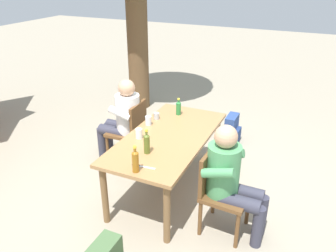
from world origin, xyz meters
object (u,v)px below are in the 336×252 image
(chair_far_right, at_px, (131,129))
(person_in_white_shirt, at_px, (123,116))
(cup_white, at_px, (139,134))
(bottle_green, at_px, (179,108))
(backpack_by_near_side, at_px, (232,130))
(chair_near_left, at_px, (219,188))
(bottle_amber, at_px, (135,161))
(cup_steel, at_px, (156,116))
(table_knife, at_px, (142,166))
(cup_glass, at_px, (148,121))
(bottle_olive, at_px, (147,143))
(dining_table, at_px, (168,142))
(person_in_plaid_shirt, at_px, (231,176))

(chair_far_right, bearing_deg, person_in_white_shirt, 91.46)
(cup_white, bearing_deg, person_in_white_shirt, 44.19)
(bottle_green, relative_size, backpack_by_near_side, 0.51)
(chair_near_left, xyz_separation_m, bottle_amber, (-0.41, 0.70, 0.36))
(cup_steel, bearing_deg, table_knife, -161.06)
(bottle_green, distance_m, cup_glass, 0.49)
(person_in_white_shirt, height_order, bottle_olive, person_in_white_shirt)
(bottle_green, height_order, backpack_by_near_side, bottle_green)
(chair_far_right, relative_size, chair_near_left, 1.00)
(cup_white, bearing_deg, bottle_amber, -153.70)
(bottle_green, xyz_separation_m, table_knife, (-1.30, -0.17, -0.09))
(cup_glass, bearing_deg, cup_steel, -3.44)
(cup_white, bearing_deg, chair_far_right, 38.09)
(chair_far_right, xyz_separation_m, cup_white, (-0.59, -0.47, 0.30))
(dining_table, relative_size, bottle_green, 7.90)
(person_in_white_shirt, bearing_deg, person_in_plaid_shirt, -115.27)
(table_knife, relative_size, backpack_by_near_side, 0.55)
(person_in_white_shirt, relative_size, person_in_plaid_shirt, 1.00)
(chair_near_left, bearing_deg, dining_table, 61.78)
(cup_steel, relative_size, table_knife, 0.34)
(person_in_plaid_shirt, height_order, cup_white, person_in_plaid_shirt)
(chair_far_right, height_order, person_in_plaid_shirt, person_in_plaid_shirt)
(chair_near_left, relative_size, person_in_white_shirt, 0.74)
(cup_white, height_order, cup_steel, cup_white)
(backpack_by_near_side, bearing_deg, person_in_white_shirt, 132.08)
(cup_steel, height_order, backpack_by_near_side, cup_steel)
(cup_steel, bearing_deg, cup_glass, 176.56)
(dining_table, bearing_deg, bottle_green, 11.70)
(chair_far_right, xyz_separation_m, person_in_plaid_shirt, (-0.80, -1.58, 0.17))
(chair_far_right, height_order, chair_near_left, same)
(dining_table, xyz_separation_m, chair_near_left, (-0.39, -0.73, -0.16))
(chair_far_right, distance_m, person_in_white_shirt, 0.20)
(person_in_plaid_shirt, bearing_deg, table_knife, 110.92)
(cup_white, bearing_deg, backpack_by_near_side, -21.07)
(table_knife, bearing_deg, person_in_white_shirt, 38.77)
(chair_near_left, xyz_separation_m, person_in_white_shirt, (0.79, 1.58, 0.17))
(cup_steel, height_order, table_knife, cup_steel)
(person_in_white_shirt, xyz_separation_m, person_in_plaid_shirt, (-0.80, -1.68, 0.00))
(cup_white, xyz_separation_m, cup_glass, (0.35, 0.07, -0.00))
(cup_steel, relative_size, backpack_by_near_side, 0.19)
(dining_table, bearing_deg, chair_far_right, 61.35)
(person_in_white_shirt, bearing_deg, bottle_green, -74.31)
(bottle_olive, bearing_deg, bottle_amber, -169.33)
(cup_glass, xyz_separation_m, table_knife, (-0.86, -0.38, -0.05))
(person_in_white_shirt, height_order, cup_glass, person_in_white_shirt)
(chair_far_right, height_order, bottle_green, bottle_green)
(dining_table, xyz_separation_m, cup_white, (-0.19, 0.27, 0.14))
(chair_near_left, xyz_separation_m, table_knife, (-0.31, 0.69, 0.25))
(dining_table, relative_size, table_knife, 7.34)
(dining_table, height_order, table_knife, table_knife)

